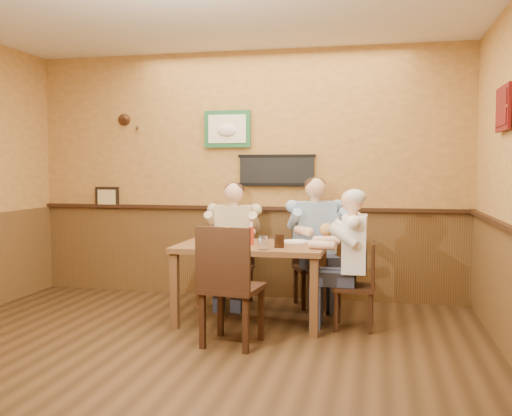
# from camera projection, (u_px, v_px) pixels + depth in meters

# --- Properties ---
(room) EXTENTS (5.02, 5.03, 2.81)m
(room) POSITION_uv_depth(u_px,v_px,m) (190.00, 139.00, 4.20)
(room) COLOR black
(room) RESTS_ON ground
(dining_table) EXTENTS (1.40, 0.90, 0.75)m
(dining_table) POSITION_uv_depth(u_px,v_px,m) (252.00, 254.00, 5.44)
(dining_table) COLOR brown
(dining_table) RESTS_ON ground
(chair_back_left) EXTENTS (0.40, 0.40, 0.83)m
(chair_back_left) POSITION_uv_depth(u_px,v_px,m) (235.00, 266.00, 6.16)
(chair_back_left) COLOR #341D10
(chair_back_left) RESTS_ON ground
(chair_back_right) EXTENTS (0.52, 0.52, 0.87)m
(chair_back_right) POSITION_uv_depth(u_px,v_px,m) (314.00, 266.00, 6.07)
(chair_back_right) COLOR #341D10
(chair_back_right) RESTS_ON ground
(chair_right_end) EXTENTS (0.38, 0.38, 0.81)m
(chair_right_end) POSITION_uv_depth(u_px,v_px,m) (354.00, 285.00, 5.22)
(chair_right_end) COLOR #341D10
(chair_right_end) RESTS_ON ground
(chair_near_side) EXTENTS (0.52, 0.52, 1.01)m
(chair_near_side) POSITION_uv_depth(u_px,v_px,m) (232.00, 285.00, 4.74)
(chair_near_side) COLOR #341D10
(chair_near_side) RESTS_ON ground
(diner_tan_shirt) EXTENTS (0.57, 0.57, 1.18)m
(diner_tan_shirt) POSITION_uv_depth(u_px,v_px,m) (234.00, 250.00, 6.15)
(diner_tan_shirt) COLOR #CEBB8E
(diner_tan_shirt) RESTS_ON ground
(diner_blue_polo) EXTENTS (0.75, 0.75, 1.24)m
(diner_blue_polo) POSITION_uv_depth(u_px,v_px,m) (314.00, 249.00, 6.06)
(diner_blue_polo) COLOR #8AABCF
(diner_blue_polo) RESTS_ON ground
(diner_white_elder) EXTENTS (0.54, 0.54, 1.15)m
(diner_white_elder) POSITION_uv_depth(u_px,v_px,m) (354.00, 266.00, 5.21)
(diner_white_elder) COLOR white
(diner_white_elder) RESTS_ON ground
(water_glass_left) EXTENTS (0.09, 0.09, 0.11)m
(water_glass_left) POSITION_uv_depth(u_px,v_px,m) (220.00, 240.00, 5.26)
(water_glass_left) COLOR white
(water_glass_left) RESTS_ON dining_table
(water_glass_mid) EXTENTS (0.09, 0.09, 0.12)m
(water_glass_mid) POSITION_uv_depth(u_px,v_px,m) (263.00, 243.00, 5.05)
(water_glass_mid) COLOR silver
(water_glass_mid) RESTS_ON dining_table
(cola_tumbler) EXTENTS (0.12, 0.12, 0.12)m
(cola_tumbler) POSITION_uv_depth(u_px,v_px,m) (279.00, 241.00, 5.20)
(cola_tumbler) COLOR black
(cola_tumbler) RESTS_ON dining_table
(hot_sauce_bottle) EXTENTS (0.06, 0.06, 0.19)m
(hot_sauce_bottle) POSITION_uv_depth(u_px,v_px,m) (251.00, 235.00, 5.39)
(hot_sauce_bottle) COLOR #B12712
(hot_sauce_bottle) RESTS_ON dining_table
(salt_shaker) EXTENTS (0.05, 0.05, 0.10)m
(salt_shaker) POSITION_uv_depth(u_px,v_px,m) (230.00, 238.00, 5.51)
(salt_shaker) COLOR white
(salt_shaker) RESTS_ON dining_table
(pepper_shaker) EXTENTS (0.05, 0.05, 0.09)m
(pepper_shaker) POSITION_uv_depth(u_px,v_px,m) (233.00, 239.00, 5.42)
(pepper_shaker) COLOR black
(pepper_shaker) RESTS_ON dining_table
(plate_far_left) EXTENTS (0.31, 0.31, 0.02)m
(plate_far_left) POSITION_uv_depth(u_px,v_px,m) (221.00, 241.00, 5.61)
(plate_far_left) COLOR white
(plate_far_left) RESTS_ON dining_table
(plate_far_right) EXTENTS (0.30, 0.30, 0.02)m
(plate_far_right) POSITION_uv_depth(u_px,v_px,m) (297.00, 241.00, 5.58)
(plate_far_right) COLOR white
(plate_far_right) RESTS_ON dining_table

